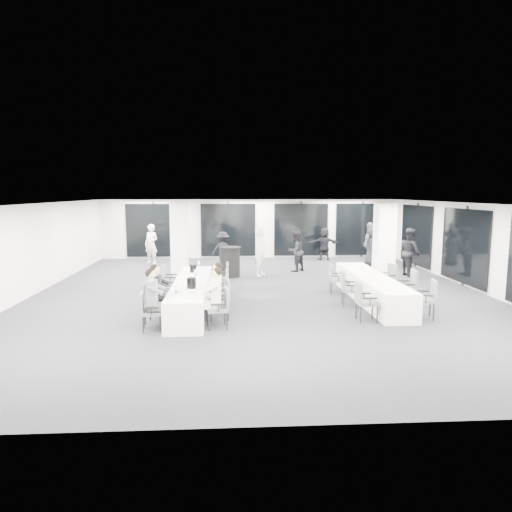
{
  "coord_description": "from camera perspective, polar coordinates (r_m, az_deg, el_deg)",
  "views": [
    {
      "loc": [
        -0.94,
        -13.78,
        3.17
      ],
      "look_at": [
        -0.14,
        -0.2,
        1.24
      ],
      "focal_mm": 32.0,
      "sensor_mm": 36.0,
      "label": 1
    }
  ],
  "objects": [
    {
      "name": "banquet_table_main",
      "position": [
        12.62,
        -8.06,
        -4.81
      ],
      "size": [
        0.9,
        5.0,
        0.75
      ],
      "primitive_type": "cube",
      "color": "white",
      "rests_on": "floor"
    },
    {
      "name": "seated_guest_d",
      "position": [
        11.35,
        -5.22,
        -3.95
      ],
      "size": [
        0.5,
        0.38,
        1.44
      ],
      "rotation": [
        0.0,
        0.0,
        1.57
      ],
      "color": "silver",
      "rests_on": "floor"
    },
    {
      "name": "chair_main_left_fourth",
      "position": [
        13.18,
        -11.48,
        -3.79
      ],
      "size": [
        0.46,
        0.51,
        0.87
      ],
      "rotation": [
        0.0,
        0.0,
        -1.53
      ],
      "color": "#515459",
      "rests_on": "floor"
    },
    {
      "name": "standing_guest_d",
      "position": [
        20.28,
        14.08,
        1.83
      ],
      "size": [
        1.35,
        1.38,
        2.11
      ],
      "primitive_type": "imported",
      "rotation": [
        0.0,
        0.0,
        3.97
      ],
      "color": "#5C5E64",
      "rests_on": "floor"
    },
    {
      "name": "standing_guest_c",
      "position": [
        18.83,
        -4.15,
        1.03
      ],
      "size": [
        1.21,
        0.77,
        1.74
      ],
      "primitive_type": "imported",
      "rotation": [
        0.0,
        0.0,
        2.95
      ],
      "color": "black",
      "rests_on": "floor"
    },
    {
      "name": "chair_main_left_mid",
      "position": [
        12.34,
        -12.06,
        -4.58
      ],
      "size": [
        0.49,
        0.54,
        0.89
      ],
      "rotation": [
        0.0,
        0.0,
        -1.68
      ],
      "color": "#515459",
      "rests_on": "floor"
    },
    {
      "name": "water_bottle_b",
      "position": [
        13.0,
        -7.56,
        -2.21
      ],
      "size": [
        0.07,
        0.07,
        0.23
      ],
      "primitive_type": "cylinder",
      "color": "silver",
      "rests_on": "banquet_table_main"
    },
    {
      "name": "chair_main_left_near",
      "position": [
        10.77,
        -13.36,
        -6.47
      ],
      "size": [
        0.5,
        0.54,
        0.89
      ],
      "rotation": [
        0.0,
        0.0,
        -1.44
      ],
      "color": "#515459",
      "rests_on": "floor"
    },
    {
      "name": "chair_main_right_second",
      "position": [
        11.41,
        -4.35,
        -5.07
      ],
      "size": [
        0.61,
        0.64,
        1.02
      ],
      "rotation": [
        0.0,
        0.0,
        1.78
      ],
      "color": "#515459",
      "rests_on": "floor"
    },
    {
      "name": "chair_main_right_near",
      "position": [
        10.7,
        -4.43,
        -6.14
      ],
      "size": [
        0.55,
        0.59,
        0.96
      ],
      "rotation": [
        0.0,
        0.0,
        1.71
      ],
      "color": "#515459",
      "rests_on": "floor"
    },
    {
      "name": "chair_side_right_mid",
      "position": [
        13.35,
        18.52,
        -3.52
      ],
      "size": [
        0.56,
        0.61,
        1.02
      ],
      "rotation": [
        0.0,
        0.0,
        1.48
      ],
      "color": "#515459",
      "rests_on": "floor"
    },
    {
      "name": "water_bottle_a",
      "position": [
        10.86,
        -9.9,
        -4.29
      ],
      "size": [
        0.07,
        0.07,
        0.23
      ],
      "primitive_type": "cylinder",
      "color": "silver",
      "rests_on": "banquet_table_main"
    },
    {
      "name": "chair_side_right_far",
      "position": [
        14.81,
        16.22,
        -2.5
      ],
      "size": [
        0.58,
        0.6,
        0.94
      ],
      "rotation": [
        0.0,
        0.0,
        1.83
      ],
      "color": "#515459",
      "rests_on": "floor"
    },
    {
      "name": "banquet_table_side",
      "position": [
        13.71,
        14.22,
        -3.95
      ],
      "size": [
        0.9,
        5.0,
        0.75
      ],
      "primitive_type": "cube",
      "color": "white",
      "rests_on": "floor"
    },
    {
      "name": "chair_main_left_second",
      "position": [
        11.39,
        -12.85,
        -5.33
      ],
      "size": [
        0.55,
        0.6,
        1.0
      ],
      "rotation": [
        0.0,
        0.0,
        -1.67
      ],
      "color": "#515459",
      "rests_on": "floor"
    },
    {
      "name": "standing_guest_f",
      "position": [
        21.44,
        8.53,
        1.78
      ],
      "size": [
        1.61,
        0.71,
        1.71
      ],
      "primitive_type": "imported",
      "rotation": [
        0.0,
        0.0,
        3.21
      ],
      "color": "black",
      "rests_on": "floor"
    },
    {
      "name": "seated_guest_a",
      "position": [
        10.68,
        -12.56,
        -4.87
      ],
      "size": [
        0.5,
        0.38,
        1.44
      ],
      "rotation": [
        0.0,
        0.0,
        -1.57
      ],
      "color": "#5C5E64",
      "rests_on": "floor"
    },
    {
      "name": "cocktail_table",
      "position": [
        17.04,
        -3.22,
        -0.72
      ],
      "size": [
        0.81,
        0.81,
        1.13
      ],
      "color": "black",
      "rests_on": "floor"
    },
    {
      "name": "wine_glass",
      "position": [
        10.59,
        -7.81,
        -4.4
      ],
      "size": [
        0.07,
        0.07,
        0.2
      ],
      "color": "silver",
      "rests_on": "banquet_table_main"
    },
    {
      "name": "plate_c",
      "position": [
        12.27,
        -7.86,
        -3.32
      ],
      "size": [
        0.22,
        0.22,
        0.03
      ],
      "color": "white",
      "rests_on": "banquet_table_main"
    },
    {
      "name": "chair_side_right_near",
      "position": [
        12.24,
        20.64,
        -4.76
      ],
      "size": [
        0.59,
        0.62,
        0.99
      ],
      "rotation": [
        0.0,
        0.0,
        1.36
      ],
      "color": "#515459",
      "rests_on": "floor"
    },
    {
      "name": "plate_a",
      "position": [
        11.19,
        -9.47,
        -4.47
      ],
      "size": [
        0.19,
        0.19,
        0.03
      ],
      "color": "white",
      "rests_on": "banquet_table_main"
    },
    {
      "name": "seated_guest_b",
      "position": [
        11.3,
        -12.04,
        -4.14
      ],
      "size": [
        0.5,
        0.38,
        1.44
      ],
      "rotation": [
        0.0,
        0.0,
        -1.57
      ],
      "color": "black",
      "rests_on": "floor"
    },
    {
      "name": "chair_main_right_fourth",
      "position": [
        13.03,
        -4.23,
        -3.52
      ],
      "size": [
        0.52,
        0.57,
        0.98
      ],
      "rotation": [
        0.0,
        0.0,
        1.62
      ],
      "color": "#515459",
      "rests_on": "floor"
    },
    {
      "name": "water_bottle_c",
      "position": [
        14.64,
        -7.17,
        -1.07
      ],
      "size": [
        0.07,
        0.07,
        0.22
      ],
      "primitive_type": "cylinder",
      "color": "silver",
      "rests_on": "banquet_table_main"
    },
    {
      "name": "seated_guest_c",
      "position": [
        10.63,
        -5.34,
        -4.77
      ],
      "size": [
        0.5,
        0.38,
        1.44
      ],
      "rotation": [
        0.0,
        0.0,
        1.57
      ],
      "color": "silver",
      "rests_on": "floor"
    },
    {
      "name": "chair_side_left_far",
      "position": [
        14.46,
        9.83,
        -2.59
      ],
      "size": [
        0.51,
        0.55,
        0.92
      ],
      "rotation": [
        0.0,
        0.0,
        -1.67
      ],
      "color": "#515459",
      "rests_on": "floor"
    },
    {
      "name": "standing_guest_a",
      "position": [
        17.17,
        0.6,
        0.92
      ],
      "size": [
        0.88,
        0.95,
        2.07
      ],
      "primitive_type": "imported",
      "rotation": [
        0.0,
        0.0,
        1.1
      ],
      "color": "silver",
      "rests_on": "floor"
    },
    {
      "name": "room",
      "position": [
        15.11,
        3.61,
        1.28
      ],
      "size": [
        14.04,
        16.04,
        2.84
      ],
      "color": "black",
      "rests_on": "ground"
    },
    {
      "name": "ice_bucket_near",
      "position": [
        11.61,
        -8.08,
        -3.35
      ],
      "size": [
        0.24,
        0.24,
        0.27
      ],
      "primitive_type": "cylinder",
      "color": "black",
      "rests_on": "banquet_table_main"
    },
    {
      "name": "standing_guest_b",
      "position": [
        18.22,
        4.96,
        0.97
      ],
      "size": [
        1.04,
        1.0,
        1.86
      ],
      "primitive_type": "imported",
      "rotation": [
        0.0,
        0.0,
        3.86
      ],
      "color": "black",
      "rests_on": "floor"
    },
    {
      "name": "chair_side_left_near",
      "position": [
        11.53,
        13.3,
        -5.25
      ],
      "size": [
        0.5,
        0.56,
        0.97
      ],
      "rotation": [
        0.0,
        0.0,
        -1.58
      ],
      "color": "#515459",
      "rests_on": "floor"
    },
    {
      "name": "chair_main_right_mid",
      "position": [
        12.23,
        -4.29,
        -4.34
      ],
      "size": [
        0.52,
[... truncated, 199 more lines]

